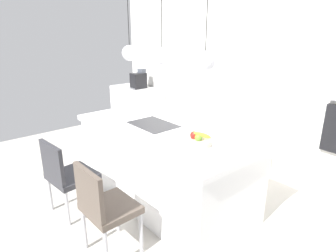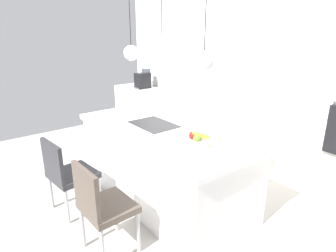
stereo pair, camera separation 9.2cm
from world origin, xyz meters
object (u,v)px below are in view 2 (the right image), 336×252
coffee_machine (143,80)px  chair_middle (101,204)px  fruit_bowl (196,140)px  chair_near (67,172)px

coffee_machine → chair_middle: coffee_machine is taller
fruit_bowl → coffee_machine: size_ratio=0.72×
chair_middle → fruit_bowl: bearing=78.1°
coffee_machine → chair_middle: size_ratio=0.43×
fruit_bowl → chair_middle: fruit_bowl is taller
fruit_bowl → chair_middle: (-0.20, -0.93, -0.43)m
coffee_machine → chair_near: coffee_machine is taller
coffee_machine → chair_near: 3.00m
coffee_machine → fruit_bowl: bearing=-24.5°
coffee_machine → chair_near: bearing=-50.1°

